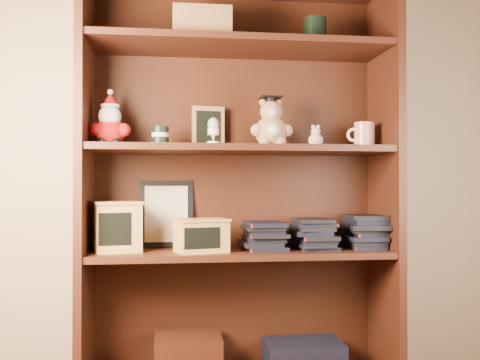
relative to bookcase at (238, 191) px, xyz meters
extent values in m
cube|color=tan|center=(0.20, 0.14, 0.47)|extent=(3.00, 0.04, 2.50)
cube|color=#3C1C11|center=(-0.58, -0.05, 0.02)|extent=(0.03, 0.35, 1.60)
cube|color=#3C1C11|center=(0.59, -0.05, 0.02)|extent=(0.03, 0.35, 1.60)
cube|color=#381A0F|center=(0.00, 0.11, 0.02)|extent=(1.20, 0.02, 1.60)
cube|color=#3C1C11|center=(0.00, -0.05, 0.56)|extent=(1.14, 0.33, 0.02)
cube|color=#381A0F|center=(-0.20, -0.05, -0.64)|extent=(0.25, 0.22, 0.18)
cube|color=black|center=(0.25, -0.05, -0.66)|extent=(0.30, 0.20, 0.14)
cube|color=#9E7547|center=(-0.15, -0.05, 0.63)|extent=(0.22, 0.18, 0.12)
cylinder|color=black|center=(0.30, -0.05, 0.63)|extent=(0.09, 0.09, 0.11)
cube|color=#3C1C11|center=(0.00, -0.05, -0.24)|extent=(1.14, 0.33, 0.02)
cube|color=#3C1C11|center=(0.00, -0.05, 0.16)|extent=(1.14, 0.33, 0.02)
sphere|color=#A50F0F|center=(-0.49, -0.05, 0.22)|extent=(0.11, 0.11, 0.11)
sphere|color=#A50F0F|center=(-0.54, -0.07, 0.23)|extent=(0.05, 0.05, 0.05)
sphere|color=#A50F0F|center=(-0.44, -0.07, 0.23)|extent=(0.05, 0.05, 0.05)
sphere|color=black|center=(-0.51, -0.08, 0.18)|extent=(0.04, 0.04, 0.04)
sphere|color=black|center=(-0.47, -0.08, 0.18)|extent=(0.04, 0.04, 0.04)
sphere|color=white|center=(-0.49, -0.06, 0.28)|extent=(0.08, 0.08, 0.08)
sphere|color=#D8B293|center=(-0.49, -0.05, 0.30)|extent=(0.06, 0.06, 0.06)
cone|color=#A50F0F|center=(-0.49, -0.05, 0.34)|extent=(0.07, 0.07, 0.06)
sphere|color=white|center=(-0.49, -0.05, 0.37)|extent=(0.02, 0.02, 0.02)
cylinder|color=white|center=(-0.49, -0.05, 0.32)|extent=(0.07, 0.07, 0.01)
cylinder|color=black|center=(-0.30, -0.05, 0.21)|extent=(0.06, 0.06, 0.07)
cylinder|color=beige|center=(-0.30, -0.05, 0.21)|extent=(0.06, 0.06, 0.02)
cube|color=#9E7547|center=(-0.11, 0.06, 0.26)|extent=(0.13, 0.03, 0.17)
cube|color=black|center=(-0.11, 0.05, 0.26)|extent=(0.10, 0.02, 0.13)
cube|color=#9E7547|center=(-0.11, 0.09, 0.19)|extent=(0.06, 0.06, 0.01)
cylinder|color=white|center=(-0.11, -0.13, 0.18)|extent=(0.05, 0.05, 0.01)
cone|color=white|center=(-0.11, -0.13, 0.20)|extent=(0.02, 0.02, 0.03)
cylinder|color=white|center=(-0.11, -0.13, 0.22)|extent=(0.04, 0.04, 0.02)
ellipsoid|color=#ADC3D3|center=(-0.11, -0.13, 0.25)|extent=(0.04, 0.04, 0.05)
sphere|color=tan|center=(0.12, -0.05, 0.23)|extent=(0.12, 0.12, 0.12)
sphere|color=white|center=(0.12, -0.10, 0.23)|extent=(0.05, 0.05, 0.05)
sphere|color=tan|center=(0.07, -0.07, 0.23)|extent=(0.05, 0.05, 0.05)
sphere|color=tan|center=(0.18, -0.07, 0.23)|extent=(0.05, 0.05, 0.05)
sphere|color=tan|center=(0.09, -0.09, 0.19)|extent=(0.04, 0.04, 0.04)
sphere|color=tan|center=(0.16, -0.09, 0.19)|extent=(0.04, 0.04, 0.04)
sphere|color=tan|center=(0.12, -0.05, 0.31)|extent=(0.09, 0.09, 0.09)
sphere|color=white|center=(0.12, -0.09, 0.30)|extent=(0.04, 0.04, 0.04)
sphere|color=tan|center=(0.09, -0.04, 0.35)|extent=(0.03, 0.03, 0.03)
sphere|color=tan|center=(0.16, -0.04, 0.35)|extent=(0.03, 0.03, 0.03)
cylinder|color=black|center=(0.12, -0.05, 0.35)|extent=(0.04, 0.04, 0.02)
cube|color=black|center=(0.12, -0.05, 0.36)|extent=(0.08, 0.08, 0.01)
cylinder|color=#A50F0F|center=(0.16, -0.07, 0.35)|extent=(0.00, 0.04, 0.03)
sphere|color=beige|center=(0.30, -0.05, 0.20)|extent=(0.06, 0.06, 0.06)
sphere|color=beige|center=(0.30, -0.05, 0.23)|extent=(0.04, 0.04, 0.04)
sphere|color=beige|center=(0.29, -0.05, 0.25)|extent=(0.01, 0.01, 0.01)
sphere|color=beige|center=(0.31, -0.05, 0.25)|extent=(0.01, 0.01, 0.01)
cylinder|color=silver|center=(0.50, -0.05, 0.22)|extent=(0.08, 0.08, 0.10)
torus|color=white|center=(0.46, -0.05, 0.22)|extent=(0.06, 0.01, 0.06)
cube|color=black|center=(-0.28, 0.09, -0.09)|extent=(0.22, 0.05, 0.27)
cube|color=beige|center=(-0.28, 0.08, -0.09)|extent=(0.17, 0.04, 0.22)
cube|color=tan|center=(-0.46, -0.05, -0.14)|extent=(0.20, 0.20, 0.18)
cube|color=black|center=(-0.46, -0.13, -0.14)|extent=(0.12, 0.03, 0.12)
cube|color=tan|center=(-0.46, -0.05, -0.05)|extent=(0.21, 0.21, 0.01)
cube|color=tan|center=(-0.15, -0.12, -0.17)|extent=(0.21, 0.17, 0.12)
cube|color=black|center=(-0.15, -0.18, -0.17)|extent=(0.13, 0.04, 0.08)
cube|color=tan|center=(-0.15, -0.12, -0.11)|extent=(0.22, 0.18, 0.01)
cube|color=black|center=(0.09, -0.05, -0.22)|extent=(0.14, 0.20, 0.02)
cube|color=black|center=(0.09, -0.05, -0.20)|extent=(0.14, 0.20, 0.02)
cube|color=black|center=(0.09, -0.05, -0.19)|extent=(0.14, 0.20, 0.02)
cube|color=black|center=(0.09, -0.05, -0.17)|extent=(0.14, 0.20, 0.02)
cube|color=black|center=(0.09, -0.05, -0.16)|extent=(0.14, 0.20, 0.02)
cube|color=black|center=(0.09, -0.05, -0.14)|extent=(0.14, 0.20, 0.02)
cube|color=black|center=(0.09, -0.05, -0.12)|extent=(0.14, 0.20, 0.02)
cube|color=black|center=(0.29, -0.05, -0.22)|extent=(0.14, 0.20, 0.02)
cube|color=black|center=(0.29, -0.05, -0.20)|extent=(0.14, 0.20, 0.02)
cube|color=black|center=(0.29, -0.05, -0.19)|extent=(0.14, 0.20, 0.02)
cube|color=black|center=(0.29, -0.05, -0.17)|extent=(0.14, 0.20, 0.02)
cube|color=black|center=(0.29, -0.05, -0.16)|extent=(0.14, 0.20, 0.02)
cube|color=black|center=(0.29, -0.05, -0.14)|extent=(0.14, 0.20, 0.02)
cube|color=black|center=(0.29, -0.05, -0.12)|extent=(0.14, 0.20, 0.02)
cube|color=black|center=(0.29, -0.05, -0.11)|extent=(0.14, 0.20, 0.02)
cube|color=black|center=(0.50, -0.05, -0.22)|extent=(0.14, 0.20, 0.02)
cube|color=black|center=(0.50, -0.05, -0.20)|extent=(0.14, 0.20, 0.02)
cube|color=black|center=(0.50, -0.05, -0.19)|extent=(0.14, 0.20, 0.02)
cube|color=black|center=(0.50, -0.05, -0.17)|extent=(0.14, 0.20, 0.02)
cube|color=black|center=(0.50, -0.05, -0.16)|extent=(0.14, 0.20, 0.02)
cube|color=black|center=(0.50, -0.05, -0.14)|extent=(0.14, 0.20, 0.02)
cube|color=black|center=(0.50, -0.05, -0.12)|extent=(0.14, 0.20, 0.02)
cube|color=black|center=(0.50, -0.05, -0.11)|extent=(0.14, 0.20, 0.02)
camera|label=1|loc=(-0.27, -2.20, 0.01)|focal=42.00mm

